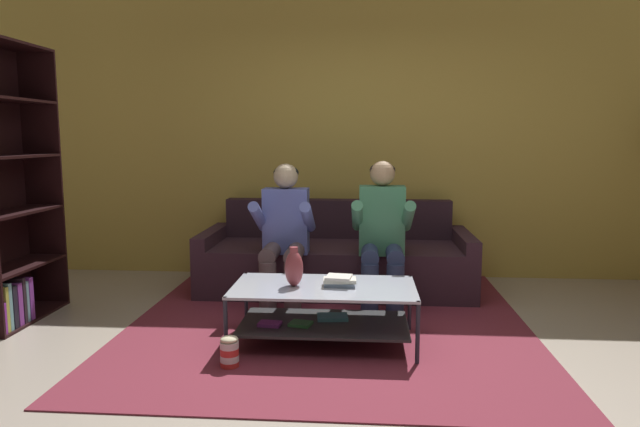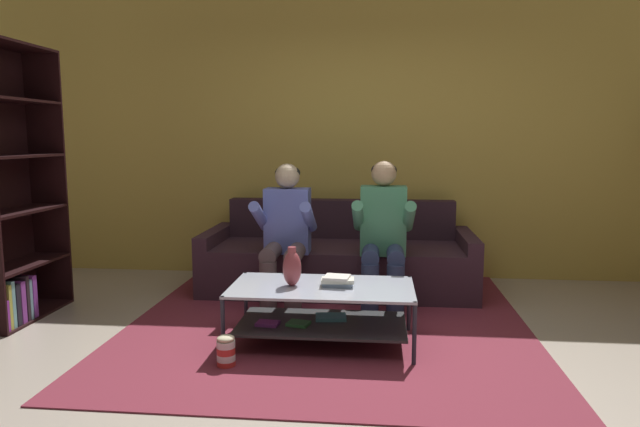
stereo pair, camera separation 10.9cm
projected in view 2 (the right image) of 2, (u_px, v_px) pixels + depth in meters
The scene contains 11 objects.
ground at pixel (350, 367), 3.54m from camera, with size 16.80×16.80×0.00m, color #B5A696.
back_partition at pixel (363, 134), 5.77m from camera, with size 8.40×0.12×2.90m, color gold.
couch at pixel (338, 260), 5.33m from camera, with size 2.46×0.96×0.81m.
person_seated_left at pixel (286, 229), 4.77m from camera, with size 0.50×0.58×1.20m.
person_seated_right at pixel (383, 229), 4.69m from camera, with size 0.50×0.58×1.22m.
coffee_table at pixel (321, 305), 3.91m from camera, with size 1.25×0.67×0.41m.
area_rug at pixel (330, 316), 4.53m from camera, with size 3.00×3.40×0.01m.
vase at pixel (292, 268), 3.88m from camera, with size 0.13×0.13×0.27m.
book_stack at pixel (338, 281), 3.88m from camera, with size 0.23×0.18×0.07m.
bookshelf at pixel (7, 207), 4.38m from camera, with size 0.34×0.90×2.12m.
popcorn_tub at pixel (226, 351), 3.54m from camera, with size 0.12×0.12×0.20m.
Camera 2 is at (0.16, -3.39, 1.42)m, focal length 32.00 mm.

